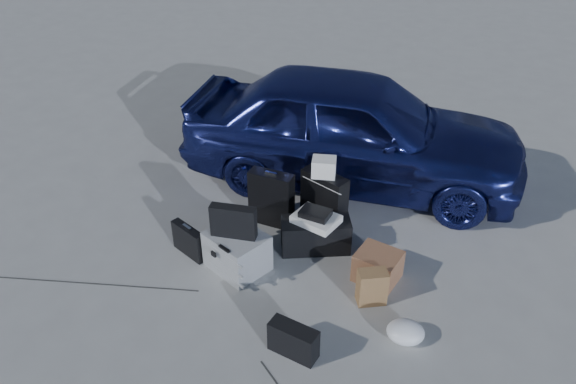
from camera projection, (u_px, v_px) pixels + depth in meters
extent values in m
plane|color=#9D9D99|center=(272.00, 295.00, 5.24)|extent=(60.00, 60.00, 0.00)
imported|color=navy|center=(353.00, 128.00, 6.63)|extent=(4.19, 2.17, 1.36)
cube|color=#A6A8AB|center=(237.00, 251.00, 5.47)|extent=(0.67, 0.61, 0.40)
cube|color=black|center=(233.00, 222.00, 5.27)|extent=(0.45, 0.19, 0.33)
cube|color=black|center=(189.00, 241.00, 5.66)|extent=(0.43, 0.24, 0.33)
cube|color=black|center=(271.00, 198.00, 6.04)|extent=(0.48, 0.18, 0.62)
cube|color=black|center=(324.00, 199.00, 6.03)|extent=(0.55, 0.35, 0.63)
cube|color=white|center=(324.00, 167.00, 5.79)|extent=(0.29, 0.26, 0.20)
cube|color=black|center=(316.00, 235.00, 5.73)|extent=(0.76, 0.59, 0.35)
cube|color=white|center=(316.00, 219.00, 5.60)|extent=(0.49, 0.41, 0.08)
cube|color=black|center=(315.00, 213.00, 5.56)|extent=(0.30, 0.22, 0.06)
cube|color=#8F613E|center=(372.00, 287.00, 5.08)|extent=(0.31, 0.27, 0.35)
cube|color=#936040|center=(378.00, 266.00, 5.36)|extent=(0.45, 0.41, 0.30)
ellipsoid|color=white|center=(405.00, 332.00, 4.74)|extent=(0.38, 0.34, 0.18)
cube|color=black|center=(293.00, 340.00, 4.59)|extent=(0.43, 0.21, 0.29)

